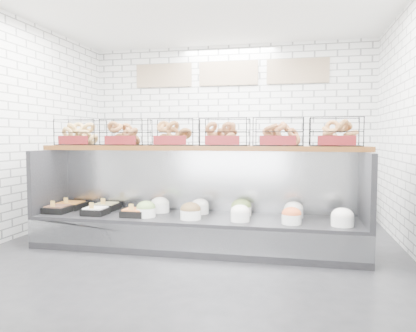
# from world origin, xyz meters

# --- Properties ---
(ground) EXTENTS (5.50, 5.50, 0.00)m
(ground) POSITION_xyz_m (0.00, 0.00, 0.00)
(ground) COLOR black
(ground) RESTS_ON ground
(room_shell) EXTENTS (5.02, 5.51, 3.01)m
(room_shell) POSITION_xyz_m (0.00, 0.60, 2.06)
(room_shell) COLOR white
(room_shell) RESTS_ON ground
(display_case) EXTENTS (4.00, 0.90, 1.20)m
(display_case) POSITION_xyz_m (-0.00, 0.34, 0.33)
(display_case) COLOR black
(display_case) RESTS_ON ground
(bagel_shelf) EXTENTS (4.10, 0.50, 0.40)m
(bagel_shelf) POSITION_xyz_m (-0.00, 0.52, 1.39)
(bagel_shelf) COLOR #532D11
(bagel_shelf) RESTS_ON display_case
(prep_counter) EXTENTS (4.00, 0.60, 1.20)m
(prep_counter) POSITION_xyz_m (0.00, 2.43, 0.47)
(prep_counter) COLOR #93969B
(prep_counter) RESTS_ON ground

